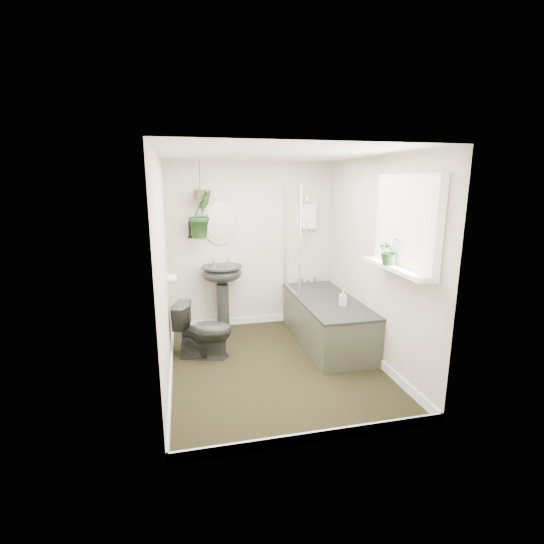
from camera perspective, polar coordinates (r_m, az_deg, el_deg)
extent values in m
cube|color=black|center=(4.59, 0.43, -13.43)|extent=(2.30, 2.80, 0.02)
cube|color=white|center=(4.12, 0.49, 16.87)|extent=(2.30, 2.80, 0.02)
cube|color=beige|center=(5.56, -2.91, 3.87)|extent=(2.30, 0.02, 2.30)
cube|color=beige|center=(2.89, 6.94, -4.90)|extent=(2.30, 0.02, 2.30)
cube|color=beige|center=(4.10, -15.53, 0.08)|extent=(0.02, 2.80, 2.30)
cube|color=beige|center=(4.60, 14.65, 1.53)|extent=(0.02, 2.80, 2.30)
cube|color=white|center=(4.56, 0.43, -12.75)|extent=(2.30, 2.80, 0.10)
cube|color=white|center=(5.64, 5.29, 8.06)|extent=(0.20, 0.10, 0.35)
ellipsoid|color=#BEB6A4|center=(5.42, -7.61, 7.27)|extent=(0.46, 0.03, 0.62)
cylinder|color=black|center=(5.39, -11.82, 6.01)|extent=(0.04, 0.04, 0.22)
cylinder|color=white|center=(4.83, -14.32, -0.95)|extent=(0.11, 0.11, 0.11)
cube|color=white|center=(3.89, 18.89, 6.66)|extent=(0.08, 1.00, 0.90)
cube|color=white|center=(3.92, 17.57, 0.57)|extent=(0.18, 1.00, 0.04)
cube|color=white|center=(3.87, 18.32, 6.67)|extent=(0.01, 0.86, 0.76)
imported|color=black|center=(4.73, -9.88, -8.27)|extent=(0.73, 0.55, 0.67)
imported|color=black|center=(3.94, 16.72, 2.96)|extent=(0.25, 0.22, 0.27)
imported|color=black|center=(5.23, -10.23, 8.26)|extent=(0.44, 0.42, 0.62)
imported|color=black|center=(4.78, 10.23, -3.65)|extent=(0.12, 0.12, 0.20)
cylinder|color=#443922|center=(5.22, -10.35, 11.00)|extent=(0.16, 0.16, 0.12)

